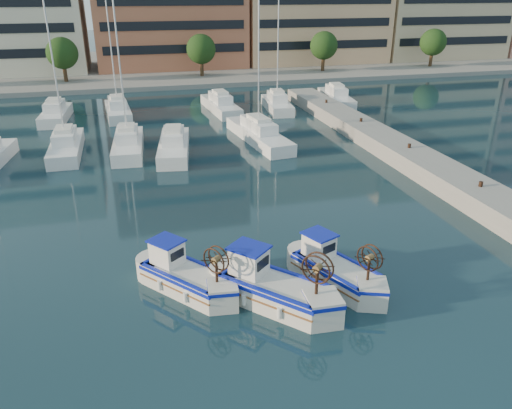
# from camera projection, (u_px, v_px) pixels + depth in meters

# --- Properties ---
(ground) EXTENTS (300.00, 300.00, 0.00)m
(ground) POSITION_uv_depth(u_px,v_px,m) (308.00, 289.00, 21.59)
(ground) COLOR #1A3A46
(ground) RESTS_ON ground
(quay) EXTENTS (3.00, 60.00, 1.20)m
(quay) POSITION_uv_depth(u_px,v_px,m) (458.00, 184.00, 31.47)
(quay) COLOR gray
(quay) RESTS_ON ground
(yacht_marina) EXTENTS (36.53, 23.18, 11.50)m
(yacht_marina) POSITION_uv_depth(u_px,v_px,m) (175.00, 125.00, 45.30)
(yacht_marina) COLOR white
(yacht_marina) RESTS_ON ground
(fishing_boat_a) EXTENTS (3.90, 4.26, 2.66)m
(fishing_boat_a) POSITION_uv_depth(u_px,v_px,m) (185.00, 275.00, 21.29)
(fishing_boat_a) COLOR silver
(fishing_boat_a) RESTS_ON ground
(fishing_boat_b) EXTENTS (4.44, 4.62, 2.94)m
(fishing_boat_b) POSITION_uv_depth(u_px,v_px,m) (271.00, 286.00, 20.34)
(fishing_boat_b) COLOR silver
(fishing_boat_b) RESTS_ON ground
(fishing_boat_c) EXTENTS (3.22, 4.37, 2.63)m
(fishing_boat_c) POSITION_uv_depth(u_px,v_px,m) (334.00, 269.00, 21.75)
(fishing_boat_c) COLOR silver
(fishing_boat_c) RESTS_ON ground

